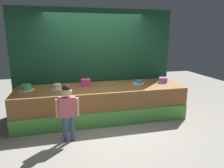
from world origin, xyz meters
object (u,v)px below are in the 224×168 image
(donut, at_px, (113,84))
(cake_far_left, at_px, (26,88))
(pink_box, at_px, (86,83))
(cake_far_right, at_px, (163,80))
(cake_center_left, at_px, (57,87))
(child_figure, at_px, (67,105))
(cake_center_right, at_px, (139,82))

(donut, relative_size, cake_far_left, 0.30)
(pink_box, relative_size, donut, 2.04)
(cake_far_right, bearing_deg, cake_far_left, 179.28)
(cake_center_left, bearing_deg, cake_far_right, 0.43)
(cake_center_left, height_order, cake_far_right, cake_far_right)
(donut, bearing_deg, child_figure, -135.08)
(cake_center_left, distance_m, cake_center_right, 2.00)
(child_figure, relative_size, pink_box, 5.15)
(child_figure, distance_m, donut, 1.63)
(donut, relative_size, cake_center_right, 0.37)
(cake_center_right, bearing_deg, child_figure, -149.10)
(pink_box, xyz_separation_m, cake_far_left, (-1.34, -0.06, -0.03))
(child_figure, bearing_deg, donut, 44.92)
(child_figure, xyz_separation_m, cake_far_left, (-0.85, 1.10, 0.11))
(cake_far_right, bearing_deg, cake_center_left, -179.57)
(cake_center_right, bearing_deg, cake_far_left, 179.81)
(cake_far_left, xyz_separation_m, cake_far_right, (3.34, -0.04, 0.01))
(pink_box, distance_m, cake_center_right, 1.34)
(cake_center_left, bearing_deg, pink_box, 10.52)
(child_figure, relative_size, cake_far_right, 4.18)
(donut, distance_m, cake_far_right, 1.34)
(pink_box, bearing_deg, donut, -0.83)
(cake_center_right, xyz_separation_m, cake_far_right, (0.67, -0.03, 0.03))
(cake_center_right, bearing_deg, cake_center_left, -178.48)
(cake_center_left, relative_size, cake_center_right, 1.09)
(cake_far_left, height_order, cake_far_right, cake_far_right)
(pink_box, xyz_separation_m, donut, (0.67, -0.01, -0.07))
(donut, relative_size, cake_far_right, 0.40)
(donut, height_order, cake_far_right, cake_far_right)
(pink_box, bearing_deg, cake_center_right, -3.04)
(pink_box, relative_size, cake_center_right, 0.75)
(donut, bearing_deg, cake_far_left, -178.51)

